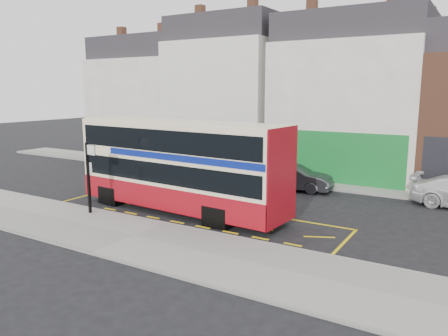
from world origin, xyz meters
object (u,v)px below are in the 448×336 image
Objects in this scene: street_tree_right at (399,132)px; street_tree_left at (117,111)px; bus_stop_post at (89,171)px; car_silver at (167,164)px; car_grey at (293,177)px; double_decker_bus at (180,165)px.

street_tree_left is at bearing -179.67° from street_tree_right.
street_tree_right is (10.66, 13.35, 1.17)m from bus_stop_post.
street_tree_left is (-7.92, 3.52, 3.18)m from car_silver.
car_grey is at bearing -11.99° from street_tree_left.
street_tree_right is at bearing 58.88° from bus_stop_post.
bus_stop_post is 10.34m from car_silver.
bus_stop_post is at bearing 143.96° from car_grey.
street_tree_left is at bearing 137.91° from bus_stop_post.
double_decker_bus reaches higher than car_silver.
car_silver is 0.93× the size of car_grey.
street_tree_left is at bearing 62.40° from car_silver.
street_tree_right reaches higher than bus_stop_post.
double_decker_bus reaches higher than bus_stop_post.
car_silver is 0.73× the size of street_tree_left.
car_grey reaches higher than car_silver.
street_tree_left is 21.93m from street_tree_right.
bus_stop_post is 11.27m from car_grey.
street_tree_right reaches higher than car_grey.
bus_stop_post is at bearing -135.56° from double_decker_bus.
street_tree_left reaches higher than double_decker_bus.
street_tree_right is (7.59, 10.70, 1.01)m from double_decker_bus.
street_tree_left reaches higher than street_tree_right.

